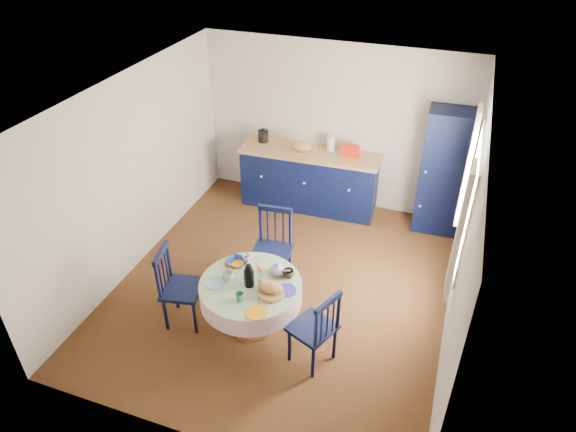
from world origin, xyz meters
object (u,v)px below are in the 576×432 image
chair_right (316,328)px  mug_d (247,258)px  chair_left (178,287)px  mug_c (288,274)px  kitchen_counter (310,178)px  mug_b (240,297)px  cobalt_bowl (238,262)px  chair_far (272,249)px  pantry_cabinet (444,172)px  mug_a (228,275)px  dining_table (252,292)px

chair_right → mug_d: size_ratio=10.12×
chair_left → mug_c: (1.18, 0.37, 0.22)m
kitchen_counter → chair_left: 2.97m
kitchen_counter → mug_b: (0.19, -3.03, 0.24)m
mug_b → cobalt_bowl: (-0.26, 0.53, -0.02)m
chair_left → chair_right: 1.64m
kitchen_counter → chair_right: (1.01, -2.98, 0.01)m
chair_far → mug_d: (-0.12, -0.50, 0.19)m
chair_far → chair_right: chair_far is taller
pantry_cabinet → mug_a: 3.45m
chair_left → mug_d: 0.83m
chair_far → dining_table: bearing=-89.1°
chair_right → chair_left: bearing=-69.4°
chair_far → mug_b: (0.07, -1.11, 0.19)m
chair_far → mug_c: bearing=-59.6°
chair_far → pantry_cabinet: bearing=42.4°
pantry_cabinet → cobalt_bowl: pantry_cabinet is taller
mug_d → chair_left: bearing=-143.4°
chair_left → mug_b: size_ratio=10.43×
mug_a → mug_d: (0.07, 0.35, -0.01)m
chair_far → mug_c: chair_far is taller
chair_left → mug_a: chair_left is taller
dining_table → mug_d: dining_table is taller
pantry_cabinet → mug_c: size_ratio=14.45×
kitchen_counter → pantry_cabinet: (1.93, 0.04, 0.43)m
mug_c → mug_a: bearing=-158.1°
pantry_cabinet → mug_a: (-1.99, -2.81, -0.19)m
kitchen_counter → mug_d: (0.01, -2.42, 0.24)m
chair_left → chair_right: size_ratio=1.03×
mug_b → mug_c: mug_c is taller
mug_c → mug_d: bearing=169.2°
pantry_cabinet → mug_a: size_ratio=14.35×
mug_c → chair_far: bearing=125.2°
pantry_cabinet → chair_far: (-1.81, -1.96, -0.38)m
mug_d → chair_right: bearing=-29.1°
mug_b → mug_c: size_ratio=0.75×
mug_b → cobalt_bowl: 0.59m
mug_a → cobalt_bowl: (-0.01, 0.26, -0.02)m
chair_far → chair_left: bearing=-132.6°
chair_right → mug_b: size_ratio=10.16×
cobalt_bowl → chair_right: bearing=-23.7°
pantry_cabinet → mug_a: bearing=-127.6°
chair_left → chair_far: bearing=-49.0°
pantry_cabinet → mug_c: bearing=-120.7°
dining_table → chair_right: bearing=-15.2°
pantry_cabinet → mug_c: pantry_cabinet is taller
pantry_cabinet → mug_d: (-1.93, -2.46, -0.19)m
chair_left → chair_right: (1.64, -0.08, -0.01)m
chair_left → chair_far: size_ratio=0.95×
pantry_cabinet → chair_right: size_ratio=1.89×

